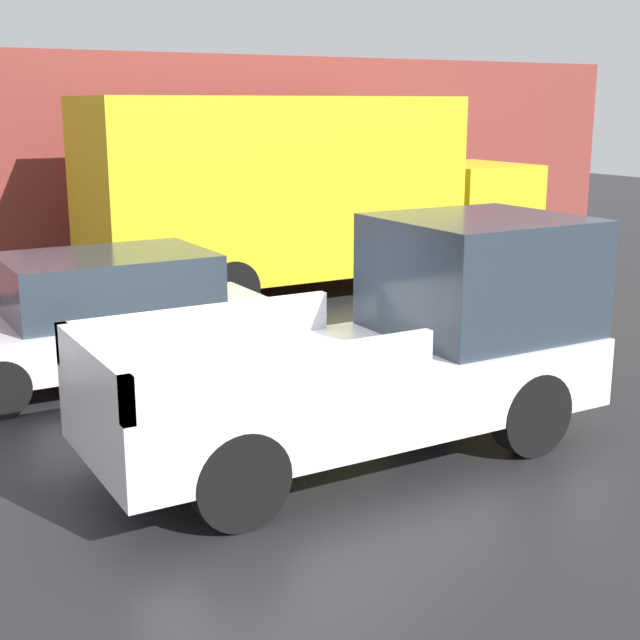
% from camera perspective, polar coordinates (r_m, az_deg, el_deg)
% --- Properties ---
extents(ground_plane, '(60.00, 60.00, 0.00)m').
position_cam_1_polar(ground_plane, '(9.13, -5.92, -7.90)').
color(ground_plane, '#232326').
extents(building_wall, '(28.00, 0.15, 4.27)m').
position_cam_1_polar(building_wall, '(16.90, -18.45, 8.92)').
color(building_wall, brown).
rests_on(building_wall, ground).
extents(pickup_truck, '(5.03, 1.95, 2.24)m').
position_cam_1_polar(pickup_truck, '(8.74, 4.71, -1.68)').
color(pickup_truck, silver).
rests_on(pickup_truck, ground).
extents(car, '(4.45, 1.96, 1.56)m').
position_cam_1_polar(car, '(11.34, -13.72, 0.23)').
color(car, silver).
rests_on(car, ground).
extents(delivery_truck, '(8.56, 2.43, 3.46)m').
position_cam_1_polar(delivery_truck, '(15.92, -1.01, 8.27)').
color(delivery_truck, gold).
rests_on(delivery_truck, ground).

